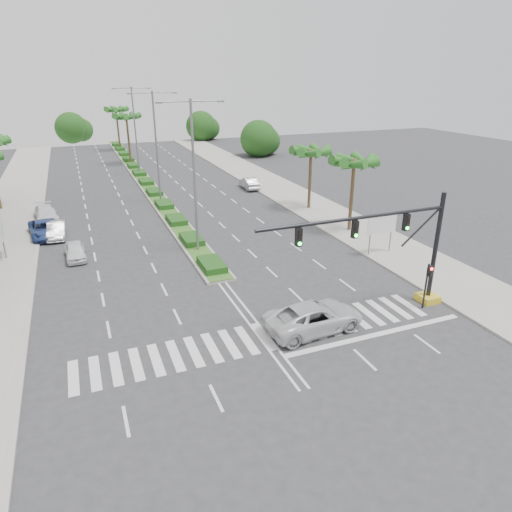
# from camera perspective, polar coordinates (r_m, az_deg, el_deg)

# --- Properties ---
(ground) EXTENTS (160.00, 160.00, 0.00)m
(ground) POSITION_cam_1_polar(r_m,az_deg,el_deg) (25.95, 0.93, -10.04)
(ground) COLOR #333335
(ground) RESTS_ON ground
(footpath_right) EXTENTS (6.00, 120.00, 0.15)m
(footpath_right) POSITION_cam_1_polar(r_m,az_deg,el_deg) (48.72, 8.43, 5.43)
(footpath_right) COLOR gray
(footpath_right) RESTS_ON ground
(footpath_left) EXTENTS (6.00, 120.00, 0.15)m
(footpath_left) POSITION_cam_1_polar(r_m,az_deg,el_deg) (43.05, -29.38, 0.52)
(footpath_left) COLOR gray
(footpath_left) RESTS_ON ground
(median) EXTENTS (2.20, 75.00, 0.20)m
(median) POSITION_cam_1_polar(r_m,az_deg,el_deg) (67.23, -14.22, 9.60)
(median) COLOR gray
(median) RESTS_ON ground
(median_grass) EXTENTS (1.80, 75.00, 0.04)m
(median_grass) POSITION_cam_1_polar(r_m,az_deg,el_deg) (67.21, -14.23, 9.70)
(median_grass) COLOR #3A5D20
(median_grass) RESTS_ON median
(signal_gantry) EXTENTS (12.60, 1.20, 7.20)m
(signal_gantry) POSITION_cam_1_polar(r_m,az_deg,el_deg) (28.89, 18.20, -0.06)
(signal_gantry) COLOR gold
(signal_gantry) RESTS_ON ground
(pedestrian_signal) EXTENTS (0.28, 0.36, 3.00)m
(pedestrian_signal) POSITION_cam_1_polar(r_m,az_deg,el_deg) (29.80, 20.67, -2.67)
(pedestrian_signal) COLOR black
(pedestrian_signal) RESTS_ON ground
(direction_sign) EXTENTS (2.70, 0.11, 3.40)m
(direction_sign) POSITION_cam_1_polar(r_m,az_deg,el_deg) (37.59, 15.44, 3.67)
(direction_sign) COLOR slate
(direction_sign) RESTS_ON ground
(palm_right_near) EXTENTS (4.57, 4.68, 7.05)m
(palm_right_near) POSITION_cam_1_polar(r_m,az_deg,el_deg) (41.99, 12.17, 11.14)
(palm_right_near) COLOR brown
(palm_right_near) RESTS_ON ground
(palm_right_far) EXTENTS (4.57, 4.68, 6.75)m
(palm_right_far) POSITION_cam_1_polar(r_m,az_deg,el_deg) (48.79, 6.89, 12.58)
(palm_right_far) COLOR brown
(palm_right_far) RESTS_ON ground
(palm_median_a) EXTENTS (4.57, 4.68, 8.05)m
(palm_median_a) POSITION_cam_1_polar(r_m,az_deg,el_deg) (76.04, -15.90, 16.23)
(palm_median_a) COLOR brown
(palm_median_a) RESTS_ON ground
(palm_median_b) EXTENTS (4.57, 4.68, 8.05)m
(palm_median_b) POSITION_cam_1_polar(r_m,az_deg,el_deg) (90.92, -17.09, 16.92)
(palm_median_b) COLOR brown
(palm_median_b) RESTS_ON ground
(streetlight_near) EXTENTS (5.10, 0.25, 12.00)m
(streetlight_near) POSITION_cam_1_polar(r_m,az_deg,el_deg) (36.00, -7.77, 10.66)
(streetlight_near) COLOR slate
(streetlight_near) RESTS_ON ground
(streetlight_mid) EXTENTS (5.10, 0.25, 12.00)m
(streetlight_mid) POSITION_cam_1_polar(r_m,az_deg,el_deg) (51.47, -12.38, 13.73)
(streetlight_mid) COLOR slate
(streetlight_mid) RESTS_ON ground
(streetlight_far) EXTENTS (5.10, 0.25, 12.00)m
(streetlight_far) POSITION_cam_1_polar(r_m,az_deg,el_deg) (67.18, -14.90, 15.35)
(streetlight_far) COLOR slate
(streetlight_far) RESTS_ON ground
(car_parked_a) EXTENTS (1.63, 3.79, 1.27)m
(car_parked_a) POSITION_cam_1_polar(r_m,az_deg,el_deg) (38.74, -21.67, 0.57)
(car_parked_a) COLOR white
(car_parked_a) RESTS_ON ground
(car_parked_b) EXTENTS (1.63, 4.26, 1.39)m
(car_parked_b) POSITION_cam_1_polar(r_m,az_deg,el_deg) (44.46, -23.66, 3.00)
(car_parked_b) COLOR silver
(car_parked_b) RESTS_ON ground
(car_parked_c) EXTENTS (3.06, 5.42, 1.43)m
(car_parked_c) POSITION_cam_1_polar(r_m,az_deg,el_deg) (45.07, -24.95, 3.06)
(car_parked_c) COLOR #2C4487
(car_parked_c) RESTS_ON ground
(car_parked_d) EXTENTS (2.61, 5.09, 1.41)m
(car_parked_d) POSITION_cam_1_polar(r_m,az_deg,el_deg) (50.08, -24.79, 4.83)
(car_parked_d) COLOR white
(car_parked_d) RESTS_ON ground
(car_crossing) EXTENTS (6.03, 3.12, 1.63)m
(car_crossing) POSITION_cam_1_polar(r_m,az_deg,el_deg) (26.39, 7.25, -7.58)
(car_crossing) COLOR silver
(car_crossing) RESTS_ON ground
(car_right) EXTENTS (1.72, 4.41, 1.43)m
(car_right) POSITION_cam_1_polar(r_m,az_deg,el_deg) (58.47, -0.86, 9.09)
(car_right) COLOR #A7A6AB
(car_right) RESTS_ON ground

